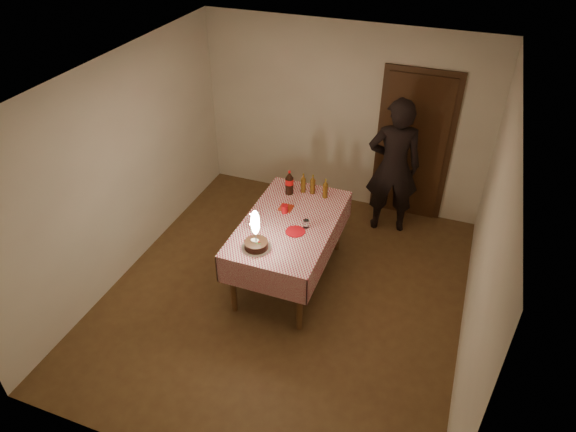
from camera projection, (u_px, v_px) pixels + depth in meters
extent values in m
cube|color=brown|center=(285.00, 294.00, 6.08)|extent=(4.00, 4.50, 0.01)
cube|color=beige|center=(343.00, 118.00, 7.05)|extent=(4.00, 0.04, 2.60)
cube|color=beige|center=(171.00, 369.00, 3.61)|extent=(4.00, 0.04, 2.60)
cube|color=beige|center=(123.00, 169.00, 5.90)|extent=(0.04, 4.50, 2.60)
cube|color=beige|center=(486.00, 245.00, 4.75)|extent=(0.04, 4.50, 2.60)
cube|color=silver|center=(284.00, 82.00, 4.58)|extent=(4.00, 4.50, 0.04)
cube|color=#472814|center=(413.00, 149.00, 6.90)|extent=(0.85, 0.05, 2.05)
sphere|color=#B28C33|center=(388.00, 148.00, 6.96)|extent=(0.06, 0.06, 0.06)
cube|color=brown|center=(290.00, 224.00, 5.86)|extent=(0.90, 1.60, 0.04)
cylinder|color=brown|center=(233.00, 284.00, 5.64)|extent=(0.07, 0.07, 0.79)
cylinder|color=brown|center=(300.00, 302.00, 5.42)|extent=(0.07, 0.07, 0.79)
cylinder|color=brown|center=(281.00, 212.00, 6.78)|extent=(0.07, 0.07, 0.79)
cylinder|color=brown|center=(338.00, 224.00, 6.55)|extent=(0.07, 0.07, 0.79)
cube|color=silver|center=(290.00, 222.00, 5.84)|extent=(1.02, 1.72, 0.01)
cube|color=silver|center=(261.00, 281.00, 5.29)|extent=(1.02, 0.01, 0.34)
cube|color=silver|center=(313.00, 197.00, 6.60)|extent=(1.02, 0.01, 0.34)
cube|color=silver|center=(250.00, 225.00, 6.09)|extent=(0.01, 1.72, 0.34)
cube|color=silver|center=(331.00, 244.00, 5.80)|extent=(0.01, 1.72, 0.34)
cylinder|color=white|center=(256.00, 247.00, 5.45)|extent=(0.32, 0.32, 0.01)
cylinder|color=black|center=(256.00, 244.00, 5.42)|extent=(0.25, 0.25, 0.08)
cylinder|color=white|center=(255.00, 240.00, 5.42)|extent=(0.07, 0.07, 0.00)
sphere|color=red|center=(259.00, 242.00, 5.38)|extent=(0.02, 0.02, 0.02)
cube|color=#19721E|center=(260.00, 244.00, 5.37)|extent=(0.02, 0.01, 0.00)
cube|color=#19721E|center=(257.00, 243.00, 5.37)|extent=(0.01, 0.02, 0.00)
cylinder|color=#262628|center=(256.00, 237.00, 5.37)|extent=(0.01, 0.01, 0.12)
ellipsoid|color=#FFF2BF|center=(255.00, 222.00, 5.26)|extent=(0.09, 0.09, 0.29)
sphere|color=white|center=(256.00, 231.00, 5.32)|extent=(0.04, 0.04, 0.04)
cylinder|color=red|center=(295.00, 231.00, 5.68)|extent=(0.22, 0.22, 0.01)
cylinder|color=#B20C12|center=(285.00, 209.00, 5.96)|extent=(0.08, 0.08, 0.10)
cylinder|color=silver|center=(306.00, 224.00, 5.73)|extent=(0.07, 0.07, 0.09)
cube|color=#A72A13|center=(286.00, 208.00, 6.05)|extent=(0.15, 0.15, 0.02)
cylinder|color=black|center=(289.00, 186.00, 6.26)|extent=(0.10, 0.10, 0.22)
cylinder|color=red|center=(289.00, 182.00, 6.23)|extent=(0.10, 0.10, 0.07)
cone|color=black|center=(289.00, 175.00, 6.17)|extent=(0.10, 0.10, 0.08)
cylinder|color=red|center=(289.00, 172.00, 6.15)|extent=(0.03, 0.03, 0.02)
cylinder|color=#5B390F|center=(303.00, 185.00, 6.30)|extent=(0.06, 0.06, 0.18)
cone|color=#5B390F|center=(303.00, 177.00, 6.23)|extent=(0.06, 0.06, 0.06)
cylinder|color=olive|center=(303.00, 175.00, 6.21)|extent=(0.02, 0.02, 0.02)
cylinder|color=#5B390F|center=(325.00, 191.00, 6.20)|extent=(0.06, 0.06, 0.18)
cone|color=#5B390F|center=(326.00, 182.00, 6.13)|extent=(0.06, 0.06, 0.06)
cylinder|color=olive|center=(326.00, 180.00, 6.11)|extent=(0.02, 0.02, 0.02)
cylinder|color=#5B390F|center=(313.00, 187.00, 6.28)|extent=(0.06, 0.06, 0.18)
cone|color=#5B390F|center=(313.00, 178.00, 6.21)|extent=(0.06, 0.06, 0.06)
cylinder|color=olive|center=(313.00, 176.00, 6.19)|extent=(0.02, 0.02, 0.02)
imported|color=black|center=(393.00, 167.00, 6.65)|extent=(0.78, 0.61, 1.90)
cube|color=black|center=(399.00, 115.00, 6.36)|extent=(0.15, 0.12, 0.10)
cylinder|color=black|center=(399.00, 112.00, 6.43)|extent=(0.09, 0.10, 0.08)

